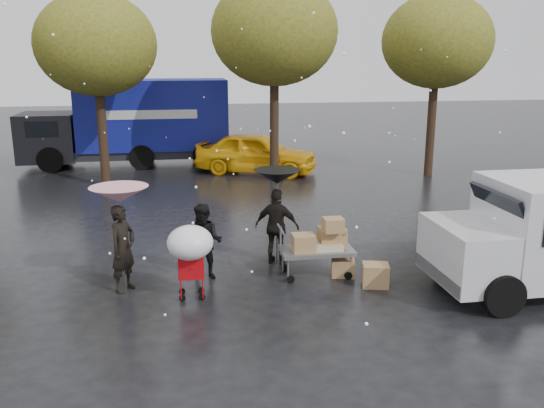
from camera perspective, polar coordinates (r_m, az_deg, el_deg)
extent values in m
plane|color=black|center=(11.40, -3.91, -8.45)|extent=(90.00, 90.00, 0.00)
imported|color=black|center=(11.42, -14.55, -4.28)|extent=(0.69, 0.74, 1.71)
imported|color=black|center=(11.75, -6.70, -3.74)|extent=(0.91, 0.81, 1.56)
imported|color=black|center=(12.51, 0.50, -2.25)|extent=(1.06, 0.77, 1.67)
cylinder|color=#4C4C4C|center=(11.39, -14.59, -3.77)|extent=(0.02, 0.02, 1.92)
cone|color=#CF556D|center=(11.14, -14.90, 0.93)|extent=(1.10, 1.10, 0.30)
sphere|color=#4C4C4C|center=(11.13, -14.91, 1.08)|extent=(0.06, 0.06, 0.06)
cylinder|color=#4C4C4C|center=(12.47, 0.50, -1.65)|extent=(0.02, 0.02, 1.94)
cone|color=black|center=(12.24, 0.51, 2.72)|extent=(1.01, 1.01, 0.30)
sphere|color=#4C4C4C|center=(12.23, 0.51, 2.86)|extent=(0.06, 0.06, 0.06)
cube|color=slate|center=(11.91, 4.42, -4.61)|extent=(1.50, 0.80, 0.08)
cylinder|color=slate|center=(11.68, 0.86, -3.66)|extent=(0.04, 0.04, 0.60)
cube|color=olive|center=(12.01, 5.96, -3.27)|extent=(0.55, 0.45, 0.40)
cube|color=olive|center=(11.68, 3.13, -3.86)|extent=(0.45, 0.40, 0.35)
cube|color=olive|center=(11.67, 6.08, -2.07)|extent=(0.40, 0.35, 0.28)
cube|color=tan|center=(11.89, 4.67, -4.14)|extent=(0.90, 0.55, 0.12)
cylinder|color=black|center=(11.66, 1.86, -7.47)|extent=(0.16, 0.05, 0.16)
cylinder|color=black|center=(12.24, 1.28, -6.37)|extent=(0.16, 0.05, 0.16)
cylinder|color=black|center=(11.93, 7.57, -7.06)|extent=(0.16, 0.05, 0.16)
cylinder|color=black|center=(12.51, 6.72, -6.01)|extent=(0.16, 0.05, 0.16)
cube|color=#BD0A10|center=(10.90, -8.05, -5.99)|extent=(0.47, 0.41, 0.45)
cylinder|color=#BD0A10|center=(10.60, -8.09, -4.47)|extent=(0.42, 0.02, 0.02)
cylinder|color=#4C4C4C|center=(10.62, -8.08, -4.83)|extent=(0.02, 0.02, 0.60)
ellipsoid|color=white|center=(10.56, -8.12, -3.81)|extent=(0.84, 0.84, 0.63)
cylinder|color=black|center=(10.97, -8.87, -9.21)|extent=(0.12, 0.04, 0.12)
cylinder|color=black|center=(11.26, -8.89, -8.56)|extent=(0.12, 0.04, 0.12)
cylinder|color=black|center=(10.98, -6.97, -9.13)|extent=(0.12, 0.04, 0.12)
cylinder|color=black|center=(11.27, -7.04, -8.48)|extent=(0.12, 0.04, 0.12)
cube|color=silver|center=(11.46, 18.85, -4.56)|extent=(1.20, 1.95, 1.10)
cube|color=black|center=(11.49, 21.61, -0.33)|extent=(0.37, 1.70, 0.67)
cube|color=slate|center=(11.35, 16.21, -6.68)|extent=(0.12, 1.90, 0.25)
cylinder|color=black|center=(10.95, 21.90, -8.36)|extent=(0.76, 0.28, 0.76)
cylinder|color=black|center=(12.49, 17.47, -5.16)|extent=(0.76, 0.28, 0.76)
cube|color=navy|center=(24.54, -11.67, 8.72)|extent=(6.00, 2.50, 2.80)
cube|color=black|center=(25.16, -21.22, 6.23)|extent=(2.20, 2.40, 1.90)
cube|color=black|center=(24.80, -13.80, 5.04)|extent=(8.00, 2.30, 0.35)
cube|color=silver|center=(23.28, -11.79, 8.66)|extent=(3.50, 0.03, 0.35)
cylinder|color=black|center=(24.11, -21.12, 4.11)|extent=(1.00, 0.30, 1.00)
cylinder|color=black|center=(26.34, -20.15, 5.00)|extent=(1.00, 0.30, 1.00)
cylinder|color=black|center=(23.62, -6.70, 4.78)|extent=(1.00, 0.30, 1.00)
cylinder|color=black|center=(25.89, -6.95, 5.62)|extent=(1.00, 0.30, 1.00)
cube|color=olive|center=(11.64, 10.21, -6.95)|extent=(0.59, 0.51, 0.46)
cube|color=olive|center=(12.07, 7.04, -6.26)|extent=(0.54, 0.46, 0.37)
imported|color=#E9A50C|center=(22.31, -1.55, 5.08)|extent=(5.03, 3.59, 1.59)
cylinder|color=black|center=(20.74, -16.51, 7.81)|extent=(0.32, 0.32, 4.48)
ellipsoid|color=#365217|center=(20.62, -17.03, 14.88)|extent=(4.00, 4.00, 3.40)
cylinder|color=black|center=(20.84, 0.23, 9.01)|extent=(0.32, 0.32, 4.90)
ellipsoid|color=#365217|center=(20.76, 0.24, 16.72)|extent=(4.40, 4.40, 3.74)
cylinder|color=black|center=(22.63, 15.56, 8.56)|extent=(0.32, 0.32, 4.62)
ellipsoid|color=#365217|center=(22.54, 16.03, 15.25)|extent=(4.00, 4.00, 3.40)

